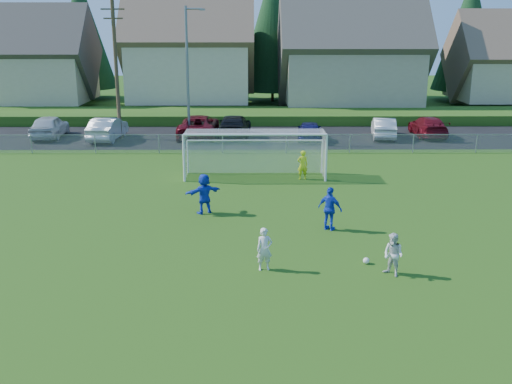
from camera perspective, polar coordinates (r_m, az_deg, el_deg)
ground at (r=16.94m, az=0.19°, el=-12.01°), size 160.00×160.00×0.00m
asphalt_lot at (r=43.21m, az=-0.18°, el=5.27°), size 60.00×60.00×0.00m
grass_embankment at (r=50.54m, az=-0.21°, el=7.26°), size 70.00×6.00×0.80m
soccer_ball at (r=20.82m, az=10.45°, el=-6.45°), size 0.22×0.22×0.22m
player_white_a at (r=19.79m, az=0.81°, el=-5.47°), size 0.58×0.44×1.45m
player_white_b at (r=19.85m, az=12.94°, el=-5.85°), size 0.86×0.88×1.43m
player_blue_a at (r=23.68m, az=7.06°, el=-1.60°), size 1.08×0.93×1.74m
player_blue_b at (r=25.69m, az=-4.96°, el=-0.15°), size 1.66×1.23×1.74m
goalkeeper at (r=31.35m, az=4.46°, el=2.59°), size 0.62×0.46×1.53m
car_a at (r=45.31m, az=-19.09°, el=5.93°), size 2.12×4.84×1.62m
car_b at (r=43.26m, az=-13.95°, el=5.87°), size 1.99×4.89×1.58m
car_c at (r=43.23m, az=-5.48°, el=6.27°), size 2.73×5.79×1.60m
car_d at (r=42.99m, az=-2.11°, el=6.27°), size 2.49×5.57×1.59m
car_e at (r=42.03m, az=5.12°, el=5.84°), size 1.89×4.10×1.36m
car_f at (r=43.79m, az=12.05°, el=6.01°), size 2.10×4.53×1.44m
car_g at (r=45.13m, az=16.06°, el=6.02°), size 2.14×4.98×1.43m
soccer_goal at (r=31.66m, az=-0.10°, el=4.37°), size 7.42×1.90×2.50m
chainlink_fence at (r=37.69m, az=-0.15°, el=4.67°), size 52.06×0.06×1.20m
streetlight at (r=41.32m, az=-6.48°, el=11.45°), size 1.38×0.18×9.00m
utility_pole at (r=43.09m, az=-13.19°, el=11.73°), size 1.60×0.26×10.00m
houses_row at (r=57.48m, az=1.80°, el=15.22°), size 53.90×11.45×13.27m
tree_row at (r=63.73m, az=0.71°, el=14.90°), size 65.98×12.36×13.80m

